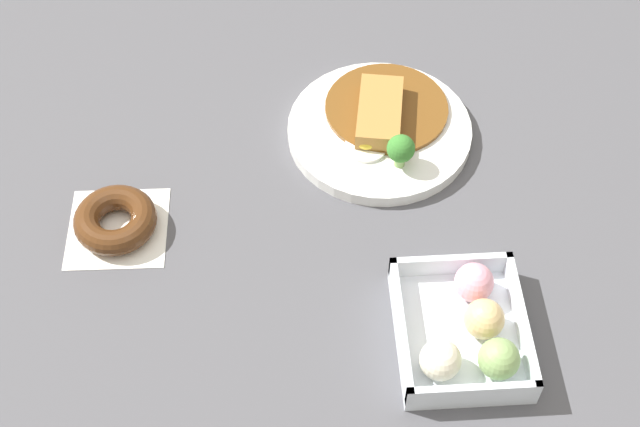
# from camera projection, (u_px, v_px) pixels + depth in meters

# --- Properties ---
(ground_plane) EXTENTS (1.60, 1.60, 0.00)m
(ground_plane) POSITION_uv_depth(u_px,v_px,m) (292.00, 230.00, 1.12)
(ground_plane) COLOR #4C4C51
(curry_plate) EXTENTS (0.25, 0.25, 0.07)m
(curry_plate) POSITION_uv_depth(u_px,v_px,m) (384.00, 127.00, 1.21)
(curry_plate) COLOR white
(curry_plate) RESTS_ON ground_plane
(donut_box) EXTENTS (0.18, 0.15, 0.06)m
(donut_box) POSITION_uv_depth(u_px,v_px,m) (471.00, 330.00, 1.01)
(donut_box) COLOR silver
(donut_box) RESTS_ON ground_plane
(chocolate_ring_donut) EXTENTS (0.13, 0.13, 0.03)m
(chocolate_ring_donut) POSITION_uv_depth(u_px,v_px,m) (119.00, 220.00, 1.11)
(chocolate_ring_donut) COLOR white
(chocolate_ring_donut) RESTS_ON ground_plane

